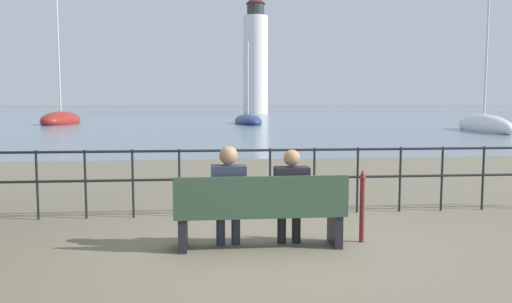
# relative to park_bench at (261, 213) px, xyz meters

# --- Properties ---
(ground_plane) EXTENTS (1000.00, 1000.00, 0.00)m
(ground_plane) POSITION_rel_park_bench_xyz_m (0.00, 0.07, -0.44)
(ground_plane) COLOR #7A705B
(harbor_water) EXTENTS (600.00, 300.00, 0.01)m
(harbor_water) POSITION_rel_park_bench_xyz_m (0.00, 159.69, -0.44)
(harbor_water) COLOR slate
(harbor_water) RESTS_ON ground_plane
(park_bench) EXTENTS (2.06, 0.45, 0.90)m
(park_bench) POSITION_rel_park_bench_xyz_m (0.00, 0.00, 0.00)
(park_bench) COLOR #334C38
(park_bench) RESTS_ON ground_plane
(seated_person_left) EXTENTS (0.42, 0.35, 1.24)m
(seated_person_left) POSITION_rel_park_bench_xyz_m (-0.38, 0.08, 0.24)
(seated_person_left) COLOR #2D3347
(seated_person_left) RESTS_ON ground_plane
(seated_person_right) EXTENTS (0.41, 0.35, 1.19)m
(seated_person_right) POSITION_rel_park_bench_xyz_m (0.38, 0.08, 0.21)
(seated_person_right) COLOR black
(seated_person_right) RESTS_ON ground_plane
(promenade_railing) EXTENTS (10.60, 0.04, 1.05)m
(promenade_railing) POSITION_rel_park_bench_xyz_m (-0.00, 1.85, 0.25)
(promenade_railing) COLOR black
(promenade_railing) RESTS_ON ground_plane
(closed_umbrella) EXTENTS (0.09, 0.09, 0.92)m
(closed_umbrella) POSITION_rel_park_bench_xyz_m (1.30, 0.16, 0.07)
(closed_umbrella) COLOR maroon
(closed_umbrella) RESTS_ON ground_plane
(sailboat_1) EXTENTS (2.61, 7.74, 7.49)m
(sailboat_1) POSITION_rel_park_bench_xyz_m (3.05, 37.87, -0.18)
(sailboat_1) COLOR navy
(sailboat_1) RESTS_ON ground_plane
(sailboat_2) EXTENTS (3.17, 6.53, 12.58)m
(sailboat_2) POSITION_rel_park_bench_xyz_m (-13.05, 38.63, -0.07)
(sailboat_2) COLOR maroon
(sailboat_2) RESTS_ON ground_plane
(sailboat_3) EXTENTS (3.23, 8.63, 12.33)m
(sailboat_3) POSITION_rel_park_bench_xyz_m (17.00, 24.34, -0.07)
(sailboat_3) COLOR white
(sailboat_3) RESTS_ON ground_plane
(harbor_lighthouse) EXTENTS (4.27, 4.27, 20.54)m
(harbor_lighthouse) POSITION_rel_park_bench_xyz_m (8.11, 81.55, 9.11)
(harbor_lighthouse) COLOR white
(harbor_lighthouse) RESTS_ON ground_plane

